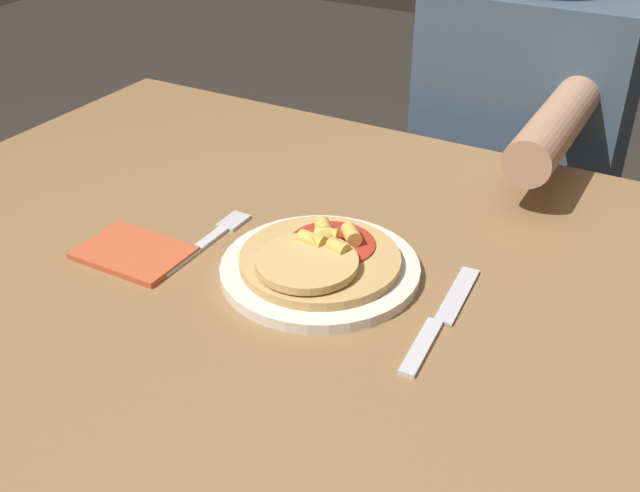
% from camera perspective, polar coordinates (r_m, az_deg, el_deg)
% --- Properties ---
extents(dining_table, '(1.27, 0.97, 0.75)m').
position_cam_1_polar(dining_table, '(0.98, -2.54, -6.98)').
color(dining_table, olive).
rests_on(dining_table, ground_plane).
extents(plate, '(0.25, 0.25, 0.01)m').
position_cam_1_polar(plate, '(0.92, 0.00, -1.75)').
color(plate, silver).
rests_on(plate, dining_table).
extents(pizza, '(0.20, 0.20, 0.04)m').
position_cam_1_polar(pizza, '(0.91, -0.10, -0.88)').
color(pizza, tan).
rests_on(pizza, plate).
extents(fork, '(0.03, 0.18, 0.00)m').
position_cam_1_polar(fork, '(1.00, -8.28, 0.61)').
color(fork, silver).
rests_on(fork, dining_table).
extents(knife, '(0.03, 0.22, 0.00)m').
position_cam_1_polar(knife, '(0.86, 9.18, -5.52)').
color(knife, silver).
rests_on(knife, dining_table).
extents(napkin, '(0.14, 0.10, 0.01)m').
position_cam_1_polar(napkin, '(0.99, -13.99, -0.51)').
color(napkin, '#C6512D').
rests_on(napkin, dining_table).
extents(person_diner, '(0.37, 0.52, 1.16)m').
position_cam_1_polar(person_diner, '(1.49, 14.86, 7.26)').
color(person_diner, '#2D2D38').
rests_on(person_diner, ground_plane).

